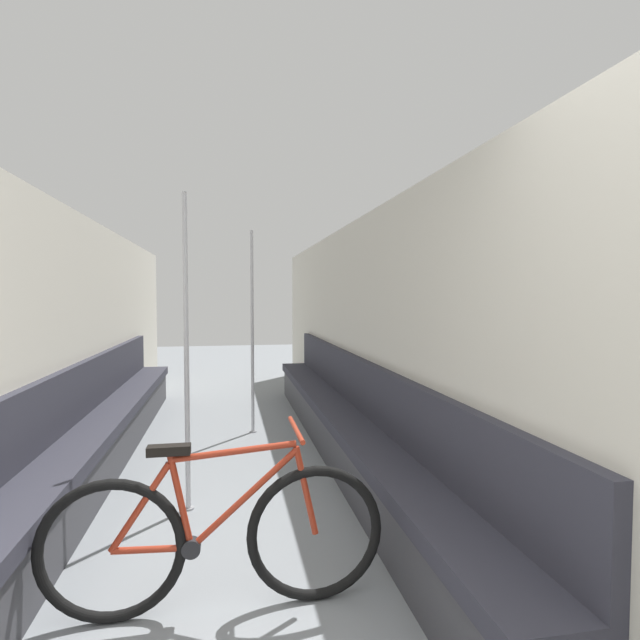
{
  "coord_description": "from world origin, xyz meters",
  "views": [
    {
      "loc": [
        0.02,
        -0.77,
        1.53
      ],
      "look_at": [
        0.55,
        2.07,
        1.4
      ],
      "focal_mm": 28.0,
      "sensor_mm": 36.0,
      "label": 1
    }
  ],
  "objects_px": {
    "bench_seat_row_left": "(97,437)",
    "bicycle": "(216,538)",
    "bench_seat_row_right": "(344,425)",
    "grab_pole_near": "(252,335)",
    "grab_pole_far": "(187,357)"
  },
  "relations": [
    {
      "from": "bicycle",
      "to": "grab_pole_far",
      "type": "bearing_deg",
      "value": 110.41
    },
    {
      "from": "bench_seat_row_right",
      "to": "bench_seat_row_left",
      "type": "bearing_deg",
      "value": 180.0
    },
    {
      "from": "bench_seat_row_left",
      "to": "bench_seat_row_right",
      "type": "xyz_separation_m",
      "value": [
        2.19,
        0.0,
        0.0
      ]
    },
    {
      "from": "bench_seat_row_left",
      "to": "bicycle",
      "type": "distance_m",
      "value": 2.36
    },
    {
      "from": "grab_pole_far",
      "to": "grab_pole_near",
      "type": "bearing_deg",
      "value": 74.12
    },
    {
      "from": "bench_seat_row_right",
      "to": "bicycle",
      "type": "height_order",
      "value": "bench_seat_row_right"
    },
    {
      "from": "bicycle",
      "to": "grab_pole_far",
      "type": "xyz_separation_m",
      "value": [
        -0.23,
        1.23,
        0.74
      ]
    },
    {
      "from": "bench_seat_row_left",
      "to": "grab_pole_near",
      "type": "height_order",
      "value": "grab_pole_near"
    },
    {
      "from": "bench_seat_row_left",
      "to": "bench_seat_row_right",
      "type": "relative_size",
      "value": 1.0
    },
    {
      "from": "bench_seat_row_left",
      "to": "grab_pole_near",
      "type": "xyz_separation_m",
      "value": [
        1.39,
        1.09,
        0.78
      ]
    },
    {
      "from": "grab_pole_near",
      "to": "grab_pole_far",
      "type": "xyz_separation_m",
      "value": [
        -0.56,
        -1.97,
        0.0
      ]
    },
    {
      "from": "bench_seat_row_left",
      "to": "grab_pole_far",
      "type": "xyz_separation_m",
      "value": [
        0.83,
        -0.88,
        0.78
      ]
    },
    {
      "from": "bench_seat_row_right",
      "to": "grab_pole_near",
      "type": "bearing_deg",
      "value": 126.19
    },
    {
      "from": "grab_pole_near",
      "to": "grab_pole_far",
      "type": "bearing_deg",
      "value": -105.88
    },
    {
      "from": "bench_seat_row_left",
      "to": "bench_seat_row_right",
      "type": "bearing_deg",
      "value": 0.0
    }
  ]
}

